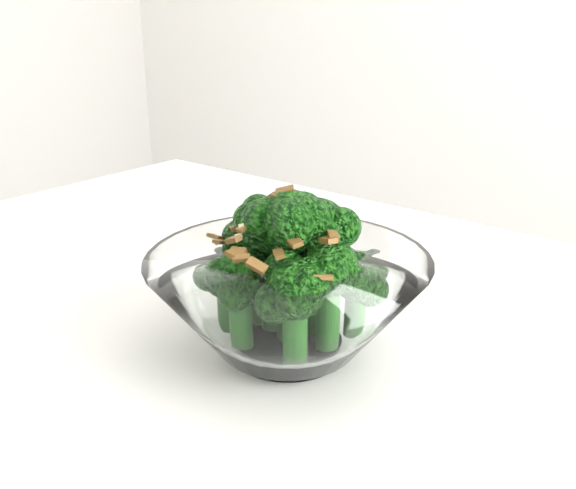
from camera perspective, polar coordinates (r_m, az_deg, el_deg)
The scene contains 2 objects.
table at distance 0.55m, azimuth 1.67°, elevation -16.21°, with size 1.32×1.00×0.75m.
broccoli_dish at distance 0.50m, azimuth 0.02°, elevation -4.28°, with size 0.22×0.22×0.14m.
Camera 1 is at (0.21, -0.51, 1.02)m, focal length 40.00 mm.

